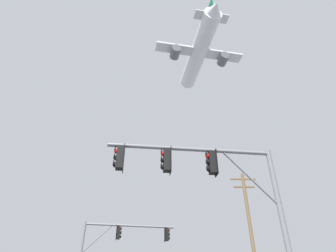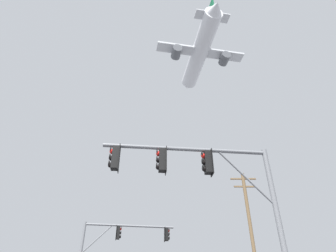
{
  "view_description": "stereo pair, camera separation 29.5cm",
  "coord_description": "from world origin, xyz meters",
  "px_view_note": "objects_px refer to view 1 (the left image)",
  "views": [
    {
      "loc": [
        0.55,
        -4.0,
        1.25
      ],
      "look_at": [
        1.03,
        19.18,
        15.87
      ],
      "focal_mm": 29.71,
      "sensor_mm": 36.0,
      "label": 1
    },
    {
      "loc": [
        0.85,
        -4.0,
        1.25
      ],
      "look_at": [
        1.03,
        19.18,
        15.87
      ],
      "focal_mm": 29.71,
      "sensor_mm": 36.0,
      "label": 2
    }
  ],
  "objects_px": {
    "airplane": "(198,53)",
    "signal_pole_far": "(115,244)",
    "signal_pole_near": "(210,181)",
    "utility_pole": "(251,234)"
  },
  "relations": [
    {
      "from": "airplane",
      "to": "signal_pole_far",
      "type": "bearing_deg",
      "value": -117.08
    },
    {
      "from": "signal_pole_near",
      "to": "signal_pole_far",
      "type": "bearing_deg",
      "value": 113.58
    },
    {
      "from": "signal_pole_far",
      "to": "signal_pole_near",
      "type": "bearing_deg",
      "value": -66.42
    },
    {
      "from": "signal_pole_near",
      "to": "airplane",
      "type": "relative_size",
      "value": 0.26
    },
    {
      "from": "signal_pole_near",
      "to": "signal_pole_far",
      "type": "distance_m",
      "value": 12.8
    },
    {
      "from": "utility_pole",
      "to": "airplane",
      "type": "relative_size",
      "value": 0.43
    },
    {
      "from": "utility_pole",
      "to": "signal_pole_far",
      "type": "bearing_deg",
      "value": -172.36
    },
    {
      "from": "signal_pole_near",
      "to": "utility_pole",
      "type": "distance_m",
      "value": 14.16
    },
    {
      "from": "signal_pole_far",
      "to": "airplane",
      "type": "bearing_deg",
      "value": 62.92
    },
    {
      "from": "signal_pole_near",
      "to": "utility_pole",
      "type": "xyz_separation_m",
      "value": [
        5.26,
        13.12,
        0.69
      ]
    }
  ]
}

